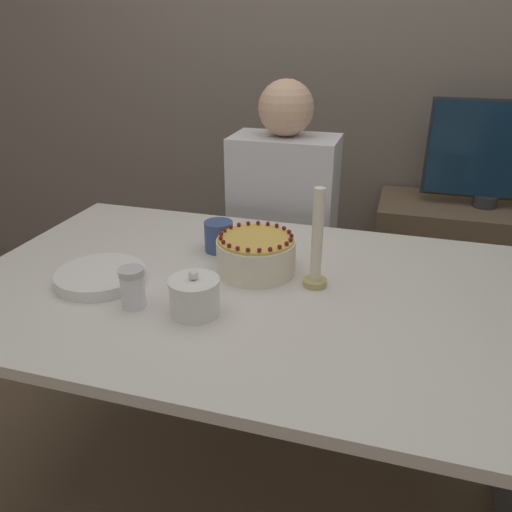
% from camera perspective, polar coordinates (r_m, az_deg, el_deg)
% --- Properties ---
extents(ground_plane, '(12.00, 12.00, 0.00)m').
position_cam_1_polar(ground_plane, '(1.83, -1.21, -24.64)').
color(ground_plane, brown).
extents(wall_behind, '(8.00, 0.05, 2.60)m').
position_cam_1_polar(wall_behind, '(2.56, 8.78, 22.48)').
color(wall_behind, slate).
rests_on(wall_behind, ground_plane).
extents(dining_table, '(1.52, 0.97, 0.76)m').
position_cam_1_polar(dining_table, '(1.40, -1.44, -7.12)').
color(dining_table, beige).
rests_on(dining_table, ground_plane).
extents(cake, '(0.22, 0.22, 0.12)m').
position_cam_1_polar(cake, '(1.40, -0.00, 0.15)').
color(cake, '#EFE5CC').
rests_on(cake, dining_table).
extents(sugar_bowl, '(0.12, 0.12, 0.11)m').
position_cam_1_polar(sugar_bowl, '(1.21, -7.02, -4.55)').
color(sugar_bowl, white).
rests_on(sugar_bowl, dining_table).
extents(sugar_shaker, '(0.06, 0.06, 0.10)m').
position_cam_1_polar(sugar_shaker, '(1.26, -13.90, -3.51)').
color(sugar_shaker, white).
rests_on(sugar_shaker, dining_table).
extents(plate_stack, '(0.24, 0.24, 0.03)m').
position_cam_1_polar(plate_stack, '(1.42, -17.34, -2.23)').
color(plate_stack, white).
rests_on(plate_stack, dining_table).
extents(candle, '(0.06, 0.06, 0.27)m').
position_cam_1_polar(candle, '(1.31, 6.95, 0.94)').
color(candle, tan).
rests_on(candle, dining_table).
extents(cup, '(0.09, 0.09, 0.09)m').
position_cam_1_polar(cup, '(1.54, -4.27, 2.26)').
color(cup, '#384C7F').
rests_on(cup, dining_table).
extents(person_man_blue_shirt, '(0.40, 0.34, 1.22)m').
position_cam_1_polar(person_man_blue_shirt, '(2.05, 3.04, 0.03)').
color(person_man_blue_shirt, '#2D2D38').
rests_on(person_man_blue_shirt, ground_plane).
extents(side_cabinet, '(0.89, 0.42, 0.67)m').
position_cam_1_polar(side_cabinet, '(2.54, 23.27, -1.96)').
color(side_cabinet, brown).
rests_on(side_cabinet, ground_plane).
extents(tv_monitor, '(0.55, 0.10, 0.46)m').
position_cam_1_polar(tv_monitor, '(2.36, 25.61, 10.57)').
color(tv_monitor, '#2D2D33').
rests_on(tv_monitor, side_cabinet).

